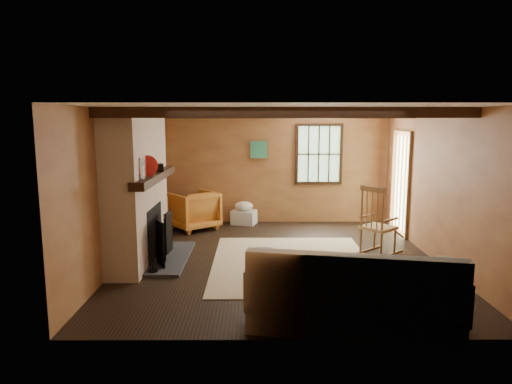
{
  "coord_description": "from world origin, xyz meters",
  "views": [
    {
      "loc": [
        -0.4,
        -7.14,
        2.24
      ],
      "look_at": [
        -0.37,
        0.4,
        1.04
      ],
      "focal_mm": 32.0,
      "sensor_mm": 36.0,
      "label": 1
    }
  ],
  "objects_px": {
    "rocking_chair": "(377,225)",
    "sofa": "(353,297)",
    "fireplace": "(139,192)",
    "armchair": "(194,210)",
    "laundry_basket": "(244,217)"
  },
  "relations": [
    {
      "from": "rocking_chair",
      "to": "fireplace",
      "type": "bearing_deg",
      "value": 53.02
    },
    {
      "from": "fireplace",
      "to": "armchair",
      "type": "xyz_separation_m",
      "value": [
        0.58,
        2.07,
        -0.71
      ]
    },
    {
      "from": "rocking_chair",
      "to": "armchair",
      "type": "bearing_deg",
      "value": 20.45
    },
    {
      "from": "armchair",
      "to": "rocking_chair",
      "type": "bearing_deg",
      "value": 113.73
    },
    {
      "from": "rocking_chair",
      "to": "sofa",
      "type": "xyz_separation_m",
      "value": [
        -0.97,
        -2.68,
        -0.17
      ]
    },
    {
      "from": "laundry_basket",
      "to": "armchair",
      "type": "xyz_separation_m",
      "value": [
        -1.02,
        -0.45,
        0.25
      ]
    },
    {
      "from": "rocking_chair",
      "to": "armchair",
      "type": "xyz_separation_m",
      "value": [
        -3.3,
        1.79,
        -0.1
      ]
    },
    {
      "from": "sofa",
      "to": "armchair",
      "type": "relative_size",
      "value": 2.75
    },
    {
      "from": "sofa",
      "to": "armchair",
      "type": "bearing_deg",
      "value": 128.06
    },
    {
      "from": "fireplace",
      "to": "laundry_basket",
      "type": "distance_m",
      "value": 3.13
    },
    {
      "from": "sofa",
      "to": "armchair",
      "type": "distance_m",
      "value": 5.05
    },
    {
      "from": "fireplace",
      "to": "sofa",
      "type": "relative_size",
      "value": 1.0
    },
    {
      "from": "fireplace",
      "to": "laundry_basket",
      "type": "height_order",
      "value": "fireplace"
    },
    {
      "from": "laundry_basket",
      "to": "sofa",
      "type": "bearing_deg",
      "value": -75.22
    },
    {
      "from": "laundry_basket",
      "to": "fireplace",
      "type": "bearing_deg",
      "value": -122.43
    }
  ]
}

